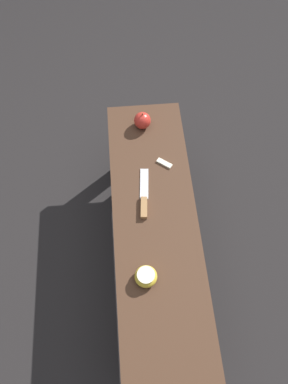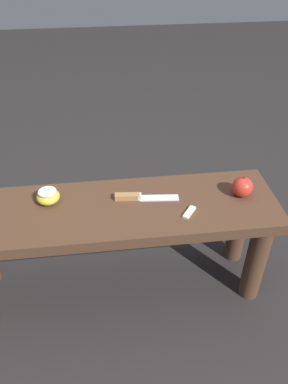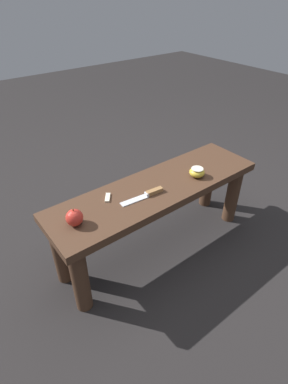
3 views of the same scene
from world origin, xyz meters
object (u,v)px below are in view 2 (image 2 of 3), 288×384
knife (137,197)px  wooden_bench (114,228)px  apple_cut (48,197)px  apple_whole (242,187)px

knife → wooden_bench: bearing=-152.2°
wooden_bench → knife: (0.09, 0.04, 0.10)m
knife → apple_cut: (-0.30, 0.02, 0.02)m
knife → apple_whole: apple_whole is taller
knife → apple_cut: apple_cut is taller
knife → apple_whole: 0.36m
wooden_bench → apple_whole: (0.44, 0.01, 0.13)m
apple_whole → apple_cut: 0.66m
apple_cut → knife: bearing=-3.7°
wooden_bench → apple_cut: size_ratio=14.44×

